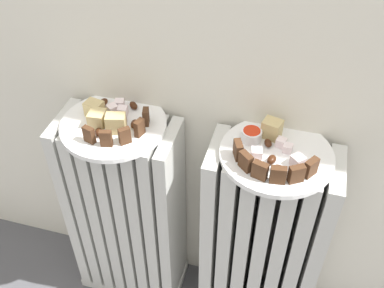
% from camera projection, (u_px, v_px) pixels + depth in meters
% --- Properties ---
extents(radiator_left, '(0.31, 0.16, 0.63)m').
position_uv_depth(radiator_left, '(127.00, 215.00, 1.27)').
color(radiator_left, silver).
rests_on(radiator_left, ground_plane).
extents(radiator_right, '(0.31, 0.16, 0.63)m').
position_uv_depth(radiator_right, '(261.00, 245.00, 1.20)').
color(radiator_right, silver).
rests_on(radiator_right, ground_plane).
extents(plate_left, '(0.25, 0.25, 0.01)m').
position_uv_depth(plate_left, '(114.00, 125.00, 1.05)').
color(plate_left, white).
rests_on(plate_left, radiator_left).
extents(plate_right, '(0.25, 0.25, 0.01)m').
position_uv_depth(plate_right, '(276.00, 155.00, 0.98)').
color(plate_right, white).
rests_on(plate_right, radiator_right).
extents(dark_cake_slice_left_0, '(0.03, 0.02, 0.04)m').
position_uv_depth(dark_cake_slice_left_0, '(89.00, 135.00, 0.99)').
color(dark_cake_slice_left_0, '#472B19').
rests_on(dark_cake_slice_left_0, plate_left).
extents(dark_cake_slice_left_1, '(0.03, 0.02, 0.04)m').
position_uv_depth(dark_cake_slice_left_1, '(106.00, 139.00, 0.98)').
color(dark_cake_slice_left_1, '#472B19').
rests_on(dark_cake_slice_left_1, plate_left).
extents(dark_cake_slice_left_2, '(0.03, 0.03, 0.04)m').
position_uv_depth(dark_cake_slice_left_2, '(125.00, 136.00, 0.98)').
color(dark_cake_slice_left_2, '#472B19').
rests_on(dark_cake_slice_left_2, plate_left).
extents(dark_cake_slice_left_3, '(0.02, 0.03, 0.04)m').
position_uv_depth(dark_cake_slice_left_3, '(139.00, 128.00, 1.01)').
color(dark_cake_slice_left_3, '#472B19').
rests_on(dark_cake_slice_left_3, plate_left).
extents(dark_cake_slice_left_4, '(0.02, 0.03, 0.04)m').
position_uv_depth(dark_cake_slice_left_4, '(146.00, 117.00, 1.03)').
color(dark_cake_slice_left_4, '#472B19').
rests_on(dark_cake_slice_left_4, plate_left).
extents(marble_cake_slice_left_0, '(0.05, 0.04, 0.05)m').
position_uv_depth(marble_cake_slice_left_0, '(116.00, 123.00, 1.01)').
color(marble_cake_slice_left_0, tan).
rests_on(marble_cake_slice_left_0, plate_left).
extents(marble_cake_slice_left_1, '(0.05, 0.04, 0.04)m').
position_uv_depth(marble_cake_slice_left_1, '(94.00, 109.00, 1.06)').
color(marble_cake_slice_left_1, tan).
rests_on(marble_cake_slice_left_1, plate_left).
extents(marble_cake_slice_left_2, '(0.04, 0.04, 0.04)m').
position_uv_depth(marble_cake_slice_left_2, '(97.00, 119.00, 1.03)').
color(marble_cake_slice_left_2, tan).
rests_on(marble_cake_slice_left_2, plate_left).
extents(turkish_delight_left_0, '(0.03, 0.03, 0.02)m').
position_uv_depth(turkish_delight_left_0, '(123.00, 111.00, 1.06)').
color(turkish_delight_left_0, white).
rests_on(turkish_delight_left_0, plate_left).
extents(turkish_delight_left_1, '(0.03, 0.03, 0.02)m').
position_uv_depth(turkish_delight_left_1, '(120.00, 104.00, 1.08)').
color(turkish_delight_left_1, white).
rests_on(turkish_delight_left_1, plate_left).
extents(turkish_delight_left_2, '(0.03, 0.03, 0.02)m').
position_uv_depth(turkish_delight_left_2, '(112.00, 109.00, 1.07)').
color(turkish_delight_left_2, white).
rests_on(turkish_delight_left_2, plate_left).
extents(turkish_delight_left_3, '(0.03, 0.03, 0.02)m').
position_uv_depth(turkish_delight_left_3, '(121.00, 118.00, 1.05)').
color(turkish_delight_left_3, white).
rests_on(turkish_delight_left_3, plate_left).
extents(medjool_date_left_0, '(0.02, 0.03, 0.01)m').
position_uv_depth(medjool_date_left_0, '(103.00, 102.00, 1.10)').
color(medjool_date_left_0, '#3D1E0F').
rests_on(medjool_date_left_0, plate_left).
extents(medjool_date_left_1, '(0.03, 0.03, 0.02)m').
position_uv_depth(medjool_date_left_1, '(133.00, 106.00, 1.09)').
color(medjool_date_left_1, '#3D1E0F').
rests_on(medjool_date_left_1, plate_left).
extents(medjool_date_left_2, '(0.02, 0.03, 0.01)m').
position_uv_depth(medjool_date_left_2, '(135.00, 124.00, 1.03)').
color(medjool_date_left_2, '#3D1E0F').
rests_on(medjool_date_left_2, plate_left).
extents(medjool_date_left_3, '(0.03, 0.03, 0.02)m').
position_uv_depth(medjool_date_left_3, '(99.00, 132.00, 1.01)').
color(medjool_date_left_3, '#3D1E0F').
rests_on(medjool_date_left_3, plate_left).
extents(dark_cake_slice_right_0, '(0.03, 0.04, 0.04)m').
position_uv_depth(dark_cake_slice_right_0, '(238.00, 150.00, 0.95)').
color(dark_cake_slice_right_0, '#472B19').
rests_on(dark_cake_slice_right_0, plate_right).
extents(dark_cake_slice_right_1, '(0.03, 0.03, 0.04)m').
position_uv_depth(dark_cake_slice_right_1, '(246.00, 161.00, 0.93)').
color(dark_cake_slice_right_1, '#472B19').
rests_on(dark_cake_slice_right_1, plate_right).
extents(dark_cake_slice_right_2, '(0.03, 0.02, 0.04)m').
position_uv_depth(dark_cake_slice_right_2, '(260.00, 170.00, 0.91)').
color(dark_cake_slice_right_2, '#472B19').
rests_on(dark_cake_slice_right_2, plate_right).
extents(dark_cake_slice_right_3, '(0.03, 0.02, 0.04)m').
position_uv_depth(dark_cake_slice_right_3, '(278.00, 175.00, 0.90)').
color(dark_cake_slice_right_3, '#472B19').
rests_on(dark_cake_slice_right_3, plate_right).
extents(dark_cake_slice_right_4, '(0.03, 0.03, 0.04)m').
position_uv_depth(dark_cake_slice_right_4, '(296.00, 174.00, 0.90)').
color(dark_cake_slice_right_4, '#472B19').
rests_on(dark_cake_slice_right_4, plate_right).
extents(dark_cake_slice_right_5, '(0.03, 0.03, 0.04)m').
position_uv_depth(dark_cake_slice_right_5, '(311.00, 168.00, 0.91)').
color(dark_cake_slice_right_5, '#472B19').
rests_on(dark_cake_slice_right_5, plate_right).
extents(marble_cake_slice_right_0, '(0.05, 0.04, 0.04)m').
position_uv_depth(marble_cake_slice_right_0, '(272.00, 129.00, 1.00)').
color(marble_cake_slice_right_0, tan).
rests_on(marble_cake_slice_right_0, plate_right).
extents(turkish_delight_right_0, '(0.02, 0.02, 0.02)m').
position_uv_depth(turkish_delight_right_0, '(281.00, 143.00, 0.98)').
color(turkish_delight_right_0, white).
rests_on(turkish_delight_right_0, plate_right).
extents(turkish_delight_right_1, '(0.03, 0.03, 0.02)m').
position_uv_depth(turkish_delight_right_1, '(257.00, 154.00, 0.96)').
color(turkish_delight_right_1, white).
rests_on(turkish_delight_right_1, plate_right).
extents(turkish_delight_right_2, '(0.02, 0.02, 0.02)m').
position_uv_depth(turkish_delight_right_2, '(288.00, 148.00, 0.97)').
color(turkish_delight_right_2, white).
rests_on(turkish_delight_right_2, plate_right).
extents(turkish_delight_right_3, '(0.03, 0.03, 0.02)m').
position_uv_depth(turkish_delight_right_3, '(298.00, 161.00, 0.94)').
color(turkish_delight_right_3, white).
rests_on(turkish_delight_right_3, plate_right).
extents(medjool_date_right_0, '(0.02, 0.03, 0.02)m').
position_uv_depth(medjool_date_right_0, '(272.00, 160.00, 0.95)').
color(medjool_date_right_0, '#3D1E0F').
rests_on(medjool_date_right_0, plate_right).
extents(medjool_date_right_1, '(0.02, 0.03, 0.01)m').
position_uv_depth(medjool_date_right_1, '(268.00, 143.00, 0.99)').
color(medjool_date_right_1, '#3D1E0F').
rests_on(medjool_date_right_1, plate_right).
extents(medjool_date_right_2, '(0.03, 0.02, 0.01)m').
position_uv_depth(medjool_date_right_2, '(278.00, 169.00, 0.93)').
color(medjool_date_right_2, '#3D1E0F').
rests_on(medjool_date_right_2, plate_right).
extents(jam_bowl_right, '(0.05, 0.05, 0.03)m').
position_uv_depth(jam_bowl_right, '(251.00, 134.00, 1.00)').
color(jam_bowl_right, white).
rests_on(jam_bowl_right, plate_right).
extents(fork, '(0.02, 0.09, 0.00)m').
position_uv_depth(fork, '(109.00, 123.00, 1.05)').
color(fork, silver).
rests_on(fork, plate_left).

